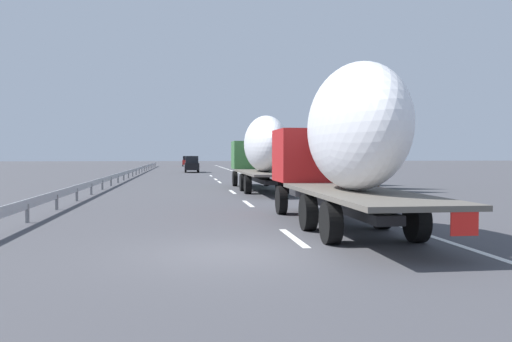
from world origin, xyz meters
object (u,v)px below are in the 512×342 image
Objects in this scene: truck_lead at (262,149)px; road_sign at (263,156)px; car_red_compact at (187,161)px; truck_trailing at (344,141)px; car_black_suv at (192,164)px.

truck_lead reaches higher than road_sign.
truck_lead is 3.29× the size of car_red_compact.
car_black_suv is at bearing 3.99° from truck_trailing.
truck_lead is at bearing 0.00° from truck_trailing.
truck_lead is at bearing -174.12° from car_black_suv.
truck_trailing reaches higher than truck_lead.
truck_lead is at bearing 171.48° from road_sign.
truck_lead is 20.92m from road_sign.
truck_lead is 34.92m from car_black_suv.
road_sign is (37.31, -3.10, -0.56)m from truck_trailing.
road_sign is at bearing -8.52° from truck_lead.
truck_trailing is at bearing -176.01° from car_black_suv.
truck_trailing reaches higher than car_red_compact.
road_sign is (20.68, -3.10, -0.49)m from truck_lead.
road_sign is at bearing -172.03° from car_red_compact.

